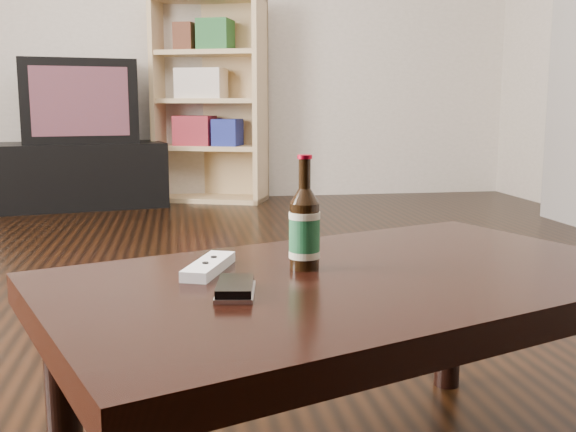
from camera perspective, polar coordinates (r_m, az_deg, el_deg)
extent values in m
cube|color=black|center=(2.17, -7.73, -9.39)|extent=(5.00, 6.00, 0.01)
cube|color=beige|center=(5.11, -9.20, 16.69)|extent=(5.00, 0.02, 2.70)
cube|color=black|center=(4.82, -17.07, 3.36)|extent=(1.18, 0.75, 0.44)
cube|color=black|center=(4.79, -17.35, 9.23)|extent=(0.81, 0.59, 0.55)
cube|color=maroon|center=(4.56, -17.18, 9.25)|extent=(0.59, 0.12, 0.44)
cube|color=tan|center=(5.02, -10.70, 9.55)|extent=(0.16, 0.34, 1.44)
cube|color=tan|center=(4.80, -2.34, 9.72)|extent=(0.16, 0.34, 1.44)
cube|color=tan|center=(4.94, -6.46, 1.50)|extent=(0.85, 0.60, 0.03)
cube|color=tan|center=(5.05, -6.05, 9.66)|extent=(0.74, 0.30, 1.44)
cube|color=tan|center=(4.90, -6.54, 5.78)|extent=(0.77, 0.55, 0.03)
cube|color=tan|center=(4.90, -6.61, 9.66)|extent=(0.77, 0.55, 0.03)
cube|color=tan|center=(4.91, -6.69, 13.53)|extent=(0.77, 0.55, 0.03)
cube|color=maroon|center=(4.91, -7.88, 7.18)|extent=(0.33, 0.30, 0.21)
cube|color=navy|center=(4.84, -5.14, 7.07)|extent=(0.24, 0.27, 0.19)
cube|color=silver|center=(4.89, -7.35, 11.07)|extent=(0.39, 0.32, 0.21)
cube|color=#256832|center=(4.88, -6.16, 15.00)|extent=(0.28, 0.28, 0.21)
cube|color=#5A2E1D|center=(4.95, -8.56, 14.74)|extent=(0.20, 0.25, 0.19)
cube|color=black|center=(1.20, 5.73, -6.06)|extent=(1.22, 0.96, 0.05)
cylinder|color=black|center=(1.30, -18.47, -14.58)|extent=(0.08, 0.08, 0.35)
cylinder|color=black|center=(1.72, 13.46, -8.41)|extent=(0.08, 0.08, 0.35)
cylinder|color=black|center=(1.21, 1.40, -1.72)|extent=(0.06, 0.06, 0.12)
cylinder|color=#1A572F|center=(1.21, 1.40, -1.61)|extent=(0.06, 0.06, 0.07)
cylinder|color=beige|center=(1.20, 1.41, 0.07)|extent=(0.06, 0.06, 0.01)
cylinder|color=beige|center=(1.22, 1.39, -3.26)|extent=(0.06, 0.06, 0.01)
cone|color=black|center=(1.20, 1.41, 1.71)|extent=(0.06, 0.06, 0.03)
cylinder|color=black|center=(1.19, 1.42, 3.60)|extent=(0.02, 0.02, 0.05)
cylinder|color=maroon|center=(1.19, 1.43, 5.04)|extent=(0.03, 0.03, 0.01)
cube|color=#BDBDBF|center=(1.07, -4.48, -6.42)|extent=(0.08, 0.12, 0.01)
cube|color=black|center=(1.06, -4.49, -6.00)|extent=(0.07, 0.12, 0.02)
cylinder|color=#BDBDBF|center=(1.03, -4.61, -6.13)|extent=(0.03, 0.03, 0.00)
cube|color=white|center=(1.21, -6.71, -4.25)|extent=(0.11, 0.18, 0.02)
cylinder|color=black|center=(1.23, -6.30, -3.47)|extent=(0.01, 0.01, 0.00)
cylinder|color=black|center=(1.19, -7.01, -3.97)|extent=(0.01, 0.01, 0.00)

